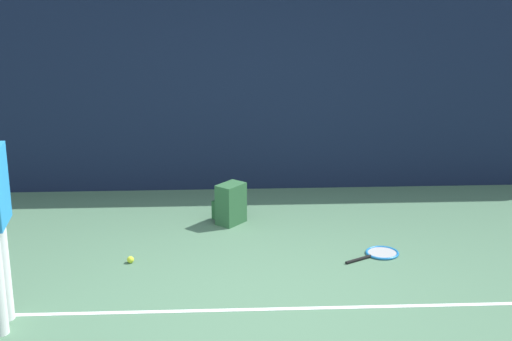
{
  "coord_description": "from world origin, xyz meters",
  "views": [
    {
      "loc": [
        -0.31,
        -5.88,
        2.89
      ],
      "look_at": [
        0.0,
        0.4,
        1.0
      ],
      "focal_mm": 53.28,
      "sensor_mm": 36.0,
      "label": 1
    }
  ],
  "objects": [
    {
      "name": "court_line",
      "position": [
        0.0,
        -0.25,
        0.0
      ],
      "size": [
        9.0,
        0.05,
        0.0
      ],
      "primitive_type": "cube",
      "color": "white",
      "rests_on": "ground"
    },
    {
      "name": "tennis_racket",
      "position": [
        1.22,
        0.84,
        0.01
      ],
      "size": [
        0.62,
        0.46,
        0.03
      ],
      "rotation": [
        0.0,
        0.0,
        0.53
      ],
      "color": "black",
      "rests_on": "ground"
    },
    {
      "name": "tennis_ball_by_fence",
      "position": [
        -1.17,
        0.76,
        0.03
      ],
      "size": [
        0.07,
        0.07,
        0.07
      ],
      "primitive_type": "sphere",
      "color": "#CCE033",
      "rests_on": "ground"
    },
    {
      "name": "back_fence",
      "position": [
        0.0,
        3.0,
        1.36
      ],
      "size": [
        10.0,
        0.1,
        2.72
      ],
      "primitive_type": "cube",
      "color": "#141E38",
      "rests_on": "ground"
    },
    {
      "name": "ground_plane",
      "position": [
        0.0,
        0.0,
        0.0
      ],
      "size": [
        12.0,
        12.0,
        0.0
      ],
      "primitive_type": "plane",
      "color": "#4C7556"
    },
    {
      "name": "backpack",
      "position": [
        -0.21,
        1.78,
        0.21
      ],
      "size": [
        0.38,
        0.38,
        0.44
      ],
      "rotation": [
        0.0,
        0.0,
        4.0
      ],
      "color": "#2D6038",
      "rests_on": "ground"
    }
  ]
}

